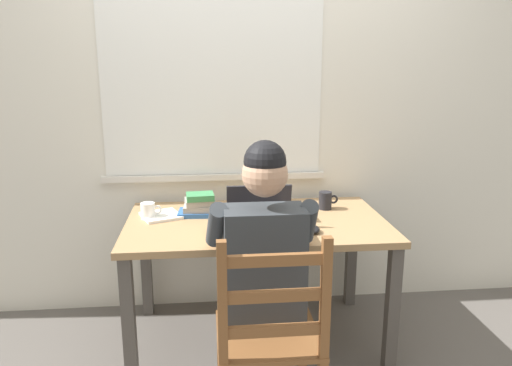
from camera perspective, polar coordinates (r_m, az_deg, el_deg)
name	(u,v)px	position (r m, az deg, el deg)	size (l,w,h in m)	color
ground_plane	(256,338)	(2.98, 0.05, -17.41)	(8.00, 8.00, 0.00)	#56514C
back_wall	(248,103)	(3.04, -0.97, 9.21)	(6.00, 0.08, 2.60)	silver
desk	(256,235)	(2.71, 0.06, -6.06)	(1.40, 0.82, 0.71)	#9E7A51
seated_person	(262,260)	(2.24, 0.67, -8.91)	(0.50, 0.60, 1.24)	#33383D
wooden_chair	(269,339)	(2.09, 1.55, -17.53)	(0.42, 0.42, 0.94)	brown
laptop	(261,223)	(2.47, 0.55, -4.60)	(0.33, 0.29, 0.23)	#232328
computer_mouse	(314,229)	(2.51, 6.66, -5.30)	(0.06, 0.10, 0.03)	black
coffee_mug_white	(148,211)	(2.75, -12.30, -3.15)	(0.11, 0.08, 0.09)	white
coffee_mug_dark	(326,200)	(2.89, 8.03, -2.00)	(0.11, 0.07, 0.10)	black
book_stack_main	(198,205)	(2.78, -6.66, -2.54)	(0.21, 0.17, 0.12)	#2D5B9E
book_stack_side	(290,212)	(2.69, 3.91, -3.37)	(0.19, 0.15, 0.07)	gold
paper_pile_near_laptop	(161,216)	(2.78, -10.90, -3.71)	(0.20, 0.20, 0.02)	white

